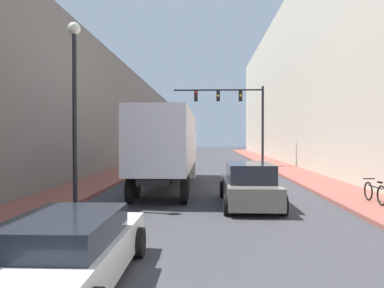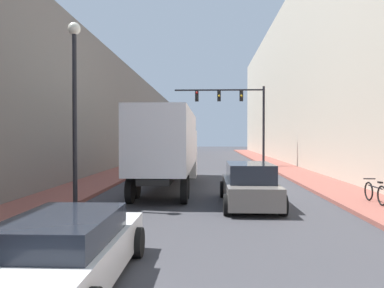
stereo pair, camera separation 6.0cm
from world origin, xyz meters
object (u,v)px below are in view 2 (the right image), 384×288
(sedan_car, at_px, (67,251))
(parked_bicycle, at_px, (375,193))
(traffic_signal_gantry, at_px, (240,109))
(suv_car, at_px, (249,185))
(semi_truck, at_px, (170,145))
(street_lamp, at_px, (75,89))

(sedan_car, bearing_deg, parked_bicycle, 41.95)
(traffic_signal_gantry, bearing_deg, sedan_car, -101.17)
(suv_car, bearing_deg, semi_truck, 123.76)
(sedan_car, distance_m, suv_car, 8.75)
(street_lamp, bearing_deg, sedan_car, -71.13)
(traffic_signal_gantry, xyz_separation_m, parked_bicycle, (3.51, -17.96, -4.43))
(sedan_car, xyz_separation_m, suv_car, (3.96, 7.80, 0.14))
(semi_truck, distance_m, sedan_car, 13.17)
(sedan_car, height_order, traffic_signal_gantry, traffic_signal_gantry)
(sedan_car, height_order, suv_car, suv_car)
(suv_car, distance_m, parked_bicycle, 4.62)
(parked_bicycle, bearing_deg, sedan_car, -138.05)
(semi_truck, height_order, street_lamp, street_lamp)
(semi_truck, height_order, parked_bicycle, semi_truck)
(sedan_car, xyz_separation_m, street_lamp, (-2.32, 6.79, 3.66))
(parked_bicycle, bearing_deg, suv_car, 178.90)
(semi_truck, distance_m, parked_bicycle, 9.88)
(street_lamp, distance_m, parked_bicycle, 11.56)
(semi_truck, bearing_deg, parked_bicycle, -33.36)
(semi_truck, distance_m, traffic_signal_gantry, 13.71)
(semi_truck, relative_size, street_lamp, 1.86)
(suv_car, bearing_deg, traffic_signal_gantry, 86.46)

